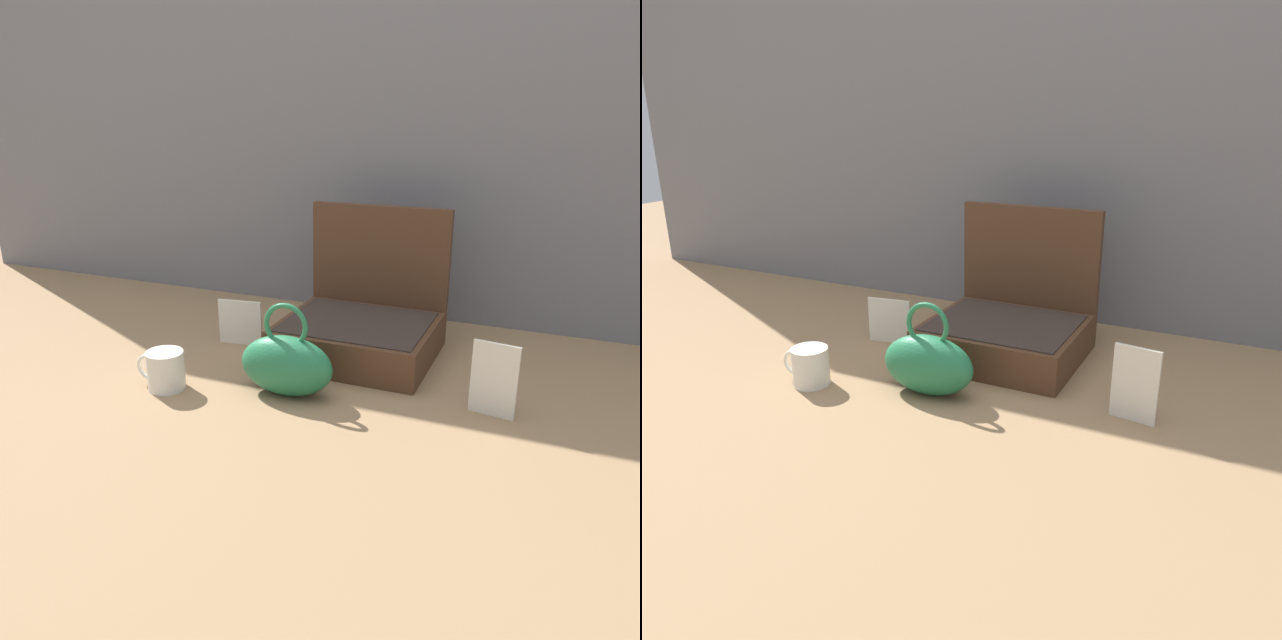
{
  "view_description": "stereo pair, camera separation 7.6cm",
  "coord_description": "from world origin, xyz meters",
  "views": [
    {
      "loc": [
        0.48,
        -1.15,
        0.6
      ],
      "look_at": [
        0.01,
        -0.02,
        0.17
      ],
      "focal_mm": 34.16,
      "sensor_mm": 36.0,
      "label": 1
    },
    {
      "loc": [
        0.55,
        -1.11,
        0.6
      ],
      "look_at": [
        0.01,
        -0.02,
        0.17
      ],
      "focal_mm": 34.16,
      "sensor_mm": 36.0,
      "label": 2
    }
  ],
  "objects": [
    {
      "name": "coffee_mug",
      "position": [
        -0.31,
        -0.14,
        0.04
      ],
      "size": [
        0.12,
        0.08,
        0.09
      ],
      "color": "silver",
      "rests_on": "ground_plane"
    },
    {
      "name": "poster_card_right",
      "position": [
        -0.29,
        0.16,
        0.06
      ],
      "size": [
        0.12,
        0.02,
        0.12
      ],
      "primitive_type": "cube",
      "rotation": [
        0.0,
        0.0,
        0.13
      ],
      "color": "silver",
      "rests_on": "ground_plane"
    },
    {
      "name": "ground_plane",
      "position": [
        0.0,
        0.0,
        0.0
      ],
      "size": [
        6.0,
        6.0,
        0.0
      ],
      "primitive_type": "plane",
      "color": "#8C6D4C"
    },
    {
      "name": "open_suitcase",
      "position": [
        0.03,
        0.23,
        0.08
      ],
      "size": [
        0.37,
        0.33,
        0.36
      ],
      "color": "#4C301E",
      "rests_on": "ground_plane"
    },
    {
      "name": "back_wall",
      "position": [
        0.0,
        0.58,
        0.7
      ],
      "size": [
        3.2,
        0.06,
        1.4
      ],
      "primitive_type": "cube",
      "color": "slate",
      "rests_on": "ground_plane"
    },
    {
      "name": "info_card_left",
      "position": [
        0.38,
        0.01,
        0.08
      ],
      "size": [
        0.09,
        0.02,
        0.16
      ],
      "primitive_type": "cube",
      "rotation": [
        0.0,
        0.0,
        -0.15
      ],
      "color": "silver",
      "rests_on": "ground_plane"
    },
    {
      "name": "teal_pouch_handbag",
      "position": [
        -0.05,
        -0.06,
        0.07
      ],
      "size": [
        0.21,
        0.11,
        0.21
      ],
      "color": "#237247",
      "rests_on": "ground_plane"
    }
  ]
}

